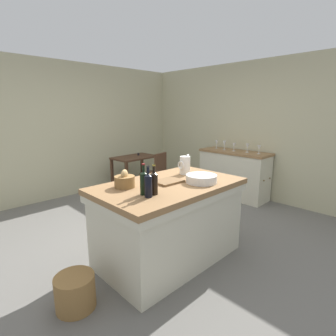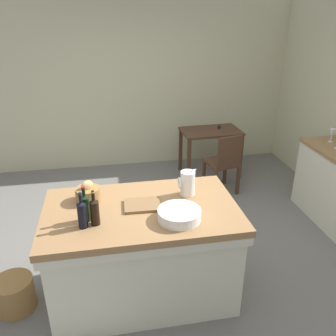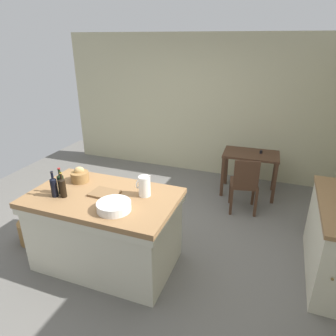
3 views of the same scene
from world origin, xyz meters
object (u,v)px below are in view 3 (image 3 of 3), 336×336
at_px(wine_bottle_dark, 63,187).
at_px(writing_desk, 251,160).
at_px(wine_bottle_amber, 61,183).
at_px(wooden_chair, 244,183).
at_px(wicker_hamper, 33,231).
at_px(cutting_board, 105,193).
at_px(wash_bowl, 114,206).
at_px(island_table, 105,227).
at_px(wine_bottle_green, 54,186).
at_px(bread_basket, 80,176).
at_px(pitcher, 144,186).

bearing_deg(wine_bottle_dark, writing_desk, 56.24).
xyz_separation_m(wine_bottle_dark, wine_bottle_amber, (-0.07, 0.07, 0.00)).
relative_size(wooden_chair, wicker_hamper, 2.60).
height_order(wooden_chair, cutting_board, cutting_board).
distance_m(cutting_board, wine_bottle_amber, 0.49).
bearing_deg(wine_bottle_dark, wicker_hamper, 166.63).
bearing_deg(wine_bottle_amber, wicker_hamper, 170.43).
distance_m(writing_desk, wooden_chair, 0.68).
distance_m(wash_bowl, wine_bottle_amber, 0.74).
relative_size(wash_bowl, wicker_hamper, 1.01).
height_order(island_table, wicker_hamper, island_table).
xyz_separation_m(wine_bottle_green, wicker_hamper, (-0.68, 0.21, -0.88)).
distance_m(wooden_chair, wash_bowl, 2.29).
bearing_deg(cutting_board, wine_bottle_dark, -152.37).
bearing_deg(island_table, bread_basket, 153.74).
bearing_deg(wine_bottle_green, wooden_chair, 46.92).
distance_m(pitcher, wash_bowl, 0.43).
relative_size(pitcher, wash_bowl, 0.78).
bearing_deg(wash_bowl, island_table, 140.76).
xyz_separation_m(island_table, wooden_chair, (1.35, 1.74, -0.01)).
xyz_separation_m(writing_desk, wooden_chair, (-0.00, -0.66, -0.13)).
relative_size(writing_desk, wine_bottle_green, 3.11).
bearing_deg(pitcher, wash_bowl, -112.10).
bearing_deg(wooden_chair, wine_bottle_dark, -131.96).
xyz_separation_m(island_table, wine_bottle_amber, (-0.45, -0.11, 0.54)).
xyz_separation_m(pitcher, wine_bottle_amber, (-0.88, -0.27, 0.01)).
xyz_separation_m(pitcher, wine_bottle_dark, (-0.81, -0.34, 0.00)).
height_order(wooden_chair, wine_bottle_dark, wine_bottle_dark).
bearing_deg(cutting_board, island_table, -113.70).
bearing_deg(island_table, wicker_hamper, 179.58).
height_order(pitcher, cutting_board, pitcher).
bearing_deg(wine_bottle_amber, wine_bottle_dark, -42.03).
xyz_separation_m(writing_desk, wine_bottle_dark, (-1.73, -2.58, 0.41)).
distance_m(writing_desk, wine_bottle_amber, 3.12).
distance_m(island_table, wine_bottle_amber, 0.71).
distance_m(cutting_board, wine_bottle_dark, 0.45).
bearing_deg(wine_bottle_green, pitcher, 21.78).
xyz_separation_m(writing_desk, wash_bowl, (-1.07, -2.64, 0.34)).
height_order(pitcher, wicker_hamper, pitcher).
relative_size(bread_basket, wine_bottle_dark, 0.73).
bearing_deg(bread_basket, cutting_board, -22.59).
distance_m(pitcher, wine_bottle_green, 0.97).
bearing_deg(cutting_board, writing_desk, 60.64).
relative_size(wooden_chair, wash_bowl, 2.58).
distance_m(wooden_chair, wine_bottle_amber, 2.64).
bearing_deg(island_table, wine_bottle_green, -156.91).
distance_m(wash_bowl, wicker_hamper, 1.65).
distance_m(island_table, wicker_hamper, 1.19).
height_order(bread_basket, wine_bottle_amber, wine_bottle_amber).
distance_m(island_table, pitcher, 0.71).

